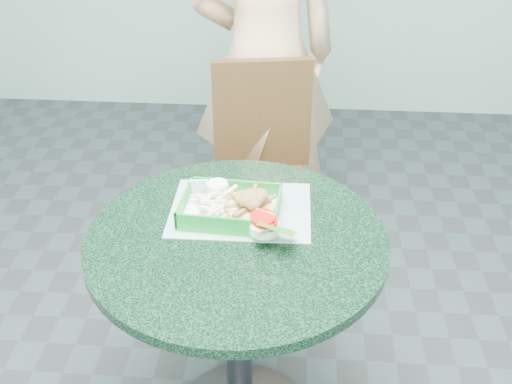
# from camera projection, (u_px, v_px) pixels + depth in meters

# --- Properties ---
(cafe_table) EXTENTS (0.82, 0.82, 0.75)m
(cafe_table) POSITION_uv_depth(u_px,v_px,m) (238.00, 288.00, 1.71)
(cafe_table) COLOR #343439
(cafe_table) RESTS_ON floor
(dining_chair) EXTENTS (0.39, 0.40, 0.93)m
(dining_chair) POSITION_uv_depth(u_px,v_px,m) (260.00, 163.00, 2.41)
(dining_chair) COLOR #472E1E
(dining_chair) RESTS_ON floor
(diner_person) EXTENTS (0.85, 0.68, 2.01)m
(diner_person) POSITION_uv_depth(u_px,v_px,m) (265.00, 26.00, 2.38)
(diner_person) COLOR #F7B988
(diner_person) RESTS_ON floor
(placemat) EXTENTS (0.40, 0.30, 0.00)m
(placemat) POSITION_uv_depth(u_px,v_px,m) (241.00, 215.00, 1.72)
(placemat) COLOR #86B6AC
(placemat) RESTS_ON cafe_table
(food_basket) EXTENTS (0.27, 0.20, 0.05)m
(food_basket) POSITION_uv_depth(u_px,v_px,m) (231.00, 216.00, 1.69)
(food_basket) COLOR #118B26
(food_basket) RESTS_ON placemat
(crab_sandwich) EXTENTS (0.13, 0.13, 0.08)m
(crab_sandwich) POSITION_uv_depth(u_px,v_px,m) (251.00, 207.00, 1.67)
(crab_sandwich) COLOR tan
(crab_sandwich) RESTS_ON food_basket
(fries_pile) EXTENTS (0.13, 0.14, 0.05)m
(fries_pile) POSITION_uv_depth(u_px,v_px,m) (214.00, 212.00, 1.67)
(fries_pile) COLOR #FFF4B4
(fries_pile) RESTS_ON food_basket
(sauce_ramekin) EXTENTS (0.06, 0.06, 0.03)m
(sauce_ramekin) POSITION_uv_depth(u_px,v_px,m) (216.00, 194.00, 1.72)
(sauce_ramekin) COLOR white
(sauce_ramekin) RESTS_ON food_basket
(garnish_cup) EXTENTS (0.12, 0.12, 0.05)m
(garnish_cup) POSITION_uv_depth(u_px,v_px,m) (269.00, 230.00, 1.59)
(garnish_cup) COLOR white
(garnish_cup) RESTS_ON food_basket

